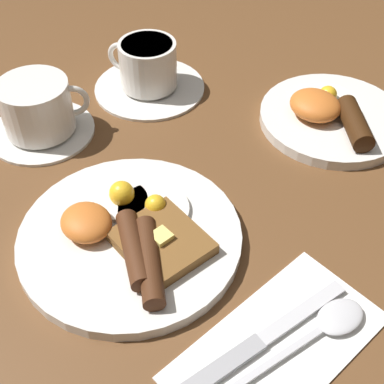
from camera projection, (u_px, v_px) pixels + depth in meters
The scene contains 8 objects.
ground_plane at pixel (131, 242), 0.61m from camera, with size 3.00×3.00×0.00m, color brown.
breakfast_plate_near at pixel (131, 236), 0.60m from camera, with size 0.25×0.25×0.04m.
breakfast_plate_far at pixel (331, 115), 0.75m from camera, with size 0.20×0.20×0.05m.
teacup_near at pixel (38, 111), 0.72m from camera, with size 0.14×0.14×0.08m.
teacup_far at pixel (148, 71), 0.80m from camera, with size 0.17×0.17×0.08m.
napkin at pixel (277, 346), 0.51m from camera, with size 0.11×0.22×0.01m, color white.
knife at pixel (259, 342), 0.51m from camera, with size 0.04×0.20×0.01m.
spoon at pixel (326, 326), 0.52m from camera, with size 0.05×0.19×0.01m.
Camera 1 is at (0.33, -0.21, 0.47)m, focal length 50.00 mm.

